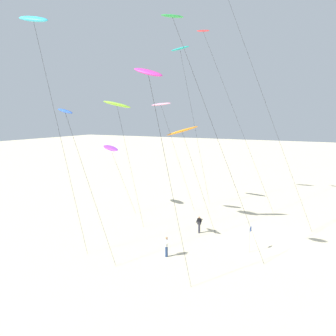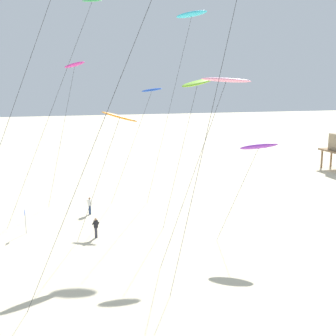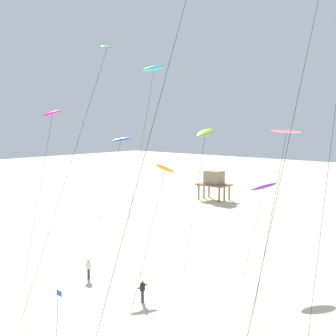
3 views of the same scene
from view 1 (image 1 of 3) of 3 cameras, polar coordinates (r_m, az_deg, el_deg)
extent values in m
plane|color=beige|center=(34.41, 16.33, -11.09)|extent=(260.00, 260.00, 0.00)
ellipsoid|color=green|center=(30.47, 0.69, 23.27)|extent=(1.06, 1.88, 0.45)
cylinder|color=#262626|center=(27.99, 7.98, 4.70)|extent=(0.10, 7.97, 19.05)
ellipsoid|color=#8CD833|center=(36.80, -8.23, 10.10)|extent=(1.59, 3.17, 1.10)
cylinder|color=#262626|center=(36.32, -6.09, 0.25)|extent=(0.05, 3.02, 12.30)
cylinder|color=#262626|center=(36.98, 15.32, 10.40)|extent=(0.12, 10.21, 25.50)
ellipsoid|color=#33BFE0|center=(32.90, -20.87, 21.52)|extent=(1.08, 3.32, 1.30)
cylinder|color=#262626|center=(30.36, -16.89, 4.56)|extent=(0.07, 4.76, 18.89)
ellipsoid|color=pink|center=(43.14, -1.14, 10.24)|extent=(1.70, 3.37, 0.54)
cylinder|color=#262626|center=(42.41, 1.57, 1.65)|extent=(0.07, 4.53, 12.54)
ellipsoid|color=#D8339E|center=(23.80, -3.21, 15.15)|extent=(0.92, 2.05, 1.01)
cylinder|color=#262626|center=(23.29, 0.32, -2.24)|extent=(0.05, 3.21, 14.00)
ellipsoid|color=orange|center=(34.43, 2.29, 6.00)|extent=(1.64, 3.18, 1.16)
cylinder|color=#262626|center=(34.30, 4.98, -2.39)|extent=(0.06, 3.62, 9.75)
ellipsoid|color=red|center=(45.84, 5.66, 21.14)|extent=(1.09, 2.02, 0.62)
cylinder|color=#262626|center=(43.25, 11.17, 7.46)|extent=(0.11, 9.21, 21.32)
ellipsoid|color=blue|center=(28.54, -16.25, 8.79)|extent=(1.24, 2.23, 0.63)
cylinder|color=#262626|center=(27.64, -12.39, -3.31)|extent=(0.06, 4.46, 11.56)
ellipsoid|color=purple|center=(42.37, -9.24, 3.19)|extent=(1.94, 3.08, 1.00)
cylinder|color=#262626|center=(41.92, -7.25, -2.08)|extent=(0.06, 3.41, 7.37)
ellipsoid|color=teal|center=(47.15, 1.94, 18.66)|extent=(0.96, 2.66, 0.73)
cylinder|color=#262626|center=(45.57, 4.36, 6.52)|extent=(0.06, 4.35, 19.54)
cylinder|color=navy|center=(29.35, -0.25, -13.30)|extent=(0.22, 0.22, 0.88)
cube|color=white|center=(29.08, -0.25, -11.96)|extent=(0.39, 0.37, 0.58)
sphere|color=#9E7051|center=(28.95, -0.25, -11.22)|extent=(0.20, 0.20, 0.20)
cylinder|color=white|center=(28.86, -0.17, -12.02)|extent=(0.38, 0.45, 0.39)
cylinder|color=white|center=(29.27, -0.33, -11.72)|extent=(0.38, 0.45, 0.39)
cylinder|color=#33333D|center=(34.93, 5.03, -9.70)|extent=(0.22, 0.22, 0.88)
cube|color=black|center=(34.71, 5.05, -8.56)|extent=(0.21, 0.34, 0.58)
sphere|color=#9E7051|center=(34.60, 5.06, -7.92)|extent=(0.20, 0.20, 0.20)
cylinder|color=black|center=(34.62, 5.39, -8.52)|extent=(0.50, 0.10, 0.39)
cylinder|color=black|center=(34.77, 4.71, -8.43)|extent=(0.50, 0.10, 0.39)
cylinder|color=gray|center=(30.79, 12.96, -11.24)|extent=(0.05, 0.05, 2.10)
cube|color=blue|center=(30.78, 13.15, -9.58)|extent=(0.52, 0.03, 0.36)
camera|label=2|loc=(65.79, 19.60, 9.16)|focal=47.04mm
camera|label=3|loc=(50.73, 35.76, 8.84)|focal=41.48mm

